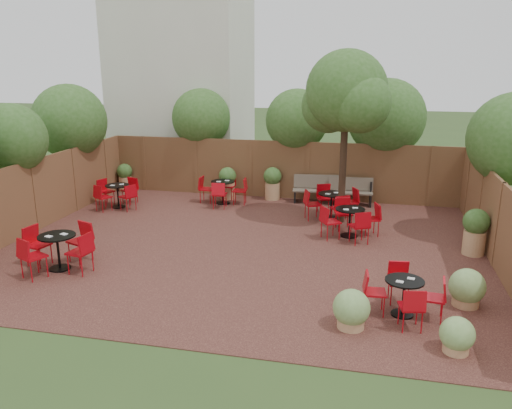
# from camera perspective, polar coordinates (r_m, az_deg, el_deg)

# --- Properties ---
(ground) EXTENTS (80.00, 80.00, 0.00)m
(ground) POSITION_cam_1_polar(r_m,az_deg,el_deg) (13.24, -1.36, -4.69)
(ground) COLOR #354F23
(ground) RESTS_ON ground
(courtyard_paving) EXTENTS (12.00, 10.00, 0.02)m
(courtyard_paving) POSITION_cam_1_polar(r_m,az_deg,el_deg) (13.24, -1.36, -4.65)
(courtyard_paving) COLOR #3C1D18
(courtyard_paving) RESTS_ON ground
(fence_back) EXTENTS (12.00, 0.08, 2.00)m
(fence_back) POSITION_cam_1_polar(r_m,az_deg,el_deg) (17.68, 2.56, 3.88)
(fence_back) COLOR #51381E
(fence_back) RESTS_ON ground
(fence_left) EXTENTS (0.08, 10.00, 2.00)m
(fence_left) POSITION_cam_1_polar(r_m,az_deg,el_deg) (15.48, -23.47, 0.88)
(fence_left) COLOR #51381E
(fence_left) RESTS_ON ground
(fence_right) EXTENTS (0.08, 10.00, 2.00)m
(fence_right) POSITION_cam_1_polar(r_m,az_deg,el_deg) (12.91, 25.43, -2.11)
(fence_right) COLOR #51381E
(fence_right) RESTS_ON ground
(neighbour_building) EXTENTS (5.00, 4.00, 8.00)m
(neighbour_building) POSITION_cam_1_polar(r_m,az_deg,el_deg) (21.42, -8.13, 13.90)
(neighbour_building) COLOR beige
(neighbour_building) RESTS_ON ground
(overhang_foliage) EXTENTS (15.85, 10.97, 2.73)m
(overhang_foliage) POSITION_cam_1_polar(r_m,az_deg,el_deg) (15.38, -4.98, 8.58)
(overhang_foliage) COLOR #2E561C
(overhang_foliage) RESTS_ON ground
(courtyard_tree) EXTENTS (2.52, 2.42, 4.94)m
(courtyard_tree) POSITION_cam_1_polar(r_m,az_deg,el_deg) (14.67, 9.96, 11.74)
(courtyard_tree) COLOR black
(courtyard_tree) RESTS_ON courtyard_paving
(park_bench_left) EXTENTS (1.54, 0.66, 0.93)m
(park_bench_left) POSITION_cam_1_polar(r_m,az_deg,el_deg) (17.25, 6.64, 1.78)
(park_bench_left) COLOR brown
(park_bench_left) RESTS_ON courtyard_paving
(park_bench_right) EXTENTS (1.48, 0.57, 0.90)m
(park_bench_right) POSITION_cam_1_polar(r_m,az_deg,el_deg) (17.18, 10.46, 1.51)
(park_bench_right) COLOR brown
(park_bench_right) RESTS_ON courtyard_paving
(bistro_tables) EXTENTS (10.18, 8.28, 0.94)m
(bistro_tables) POSITION_cam_1_polar(r_m,az_deg,el_deg) (14.04, -2.29, -1.49)
(bistro_tables) COLOR black
(bistro_tables) RESTS_ON courtyard_paving
(planters) EXTENTS (11.89, 4.65, 1.16)m
(planters) POSITION_cam_1_polar(r_m,az_deg,el_deg) (16.26, 1.96, 1.46)
(planters) COLOR tan
(planters) RESTS_ON courtyard_paving
(low_shrubs) EXTENTS (2.82, 2.43, 0.75)m
(low_shrubs) POSITION_cam_1_polar(r_m,az_deg,el_deg) (9.87, 18.17, -10.65)
(low_shrubs) COLOR tan
(low_shrubs) RESTS_ON courtyard_paving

